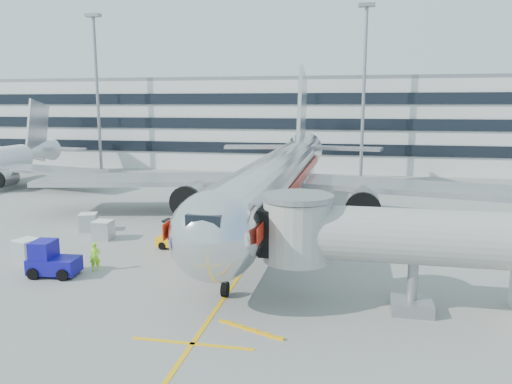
% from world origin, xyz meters
% --- Properties ---
extents(ground, '(180.00, 180.00, 0.00)m').
position_xyz_m(ground, '(0.00, 0.00, 0.00)').
color(ground, gray).
rests_on(ground, ground).
extents(lead_in_line, '(0.25, 70.00, 0.01)m').
position_xyz_m(lead_in_line, '(0.00, 10.00, 0.01)').
color(lead_in_line, '#FBB70D').
rests_on(lead_in_line, ground).
extents(stop_bar, '(6.00, 0.25, 0.01)m').
position_xyz_m(stop_bar, '(0.00, -14.00, 0.01)').
color(stop_bar, '#FBB70D').
rests_on(stop_bar, ground).
extents(main_jet, '(50.95, 48.70, 16.06)m').
position_xyz_m(main_jet, '(0.00, 11.72, 4.23)').
color(main_jet, silver).
rests_on(main_jet, ground).
extents(jet_bridge, '(17.80, 4.50, 7.00)m').
position_xyz_m(jet_bridge, '(12.18, -8.00, 3.87)').
color(jet_bridge, silver).
rests_on(jet_bridge, ground).
extents(terminal, '(150.00, 24.25, 15.60)m').
position_xyz_m(terminal, '(0.00, 57.95, 7.80)').
color(terminal, silver).
rests_on(terminal, ground).
extents(light_mast_west, '(2.40, 1.20, 25.45)m').
position_xyz_m(light_mast_west, '(-35.00, 42.00, 14.88)').
color(light_mast_west, gray).
rests_on(light_mast_west, ground).
extents(light_mast_centre, '(2.40, 1.20, 25.45)m').
position_xyz_m(light_mast_centre, '(8.00, 42.00, 14.88)').
color(light_mast_centre, gray).
rests_on(light_mast_centre, ground).
extents(belt_loader, '(4.83, 2.09, 2.27)m').
position_xyz_m(belt_loader, '(-5.55, 0.88, 0.65)').
color(belt_loader, '#FFB00A').
rests_on(belt_loader, ground).
extents(baggage_tug, '(3.27, 2.25, 2.35)m').
position_xyz_m(baggage_tug, '(-12.14, -6.76, 1.02)').
color(baggage_tug, '#110C8B').
rests_on(baggage_tug, ground).
extents(cargo_container_left, '(1.57, 1.57, 1.58)m').
position_xyz_m(cargo_container_left, '(-13.24, 2.18, 0.80)').
color(cargo_container_left, '#B9BCC1').
rests_on(cargo_container_left, ground).
extents(cargo_container_right, '(1.89, 1.89, 1.57)m').
position_xyz_m(cargo_container_right, '(-15.94, 4.53, 0.79)').
color(cargo_container_right, '#B9BCC1').
rests_on(cargo_container_right, ground).
extents(cargo_container_front, '(1.85, 1.85, 1.58)m').
position_xyz_m(cargo_container_front, '(-15.80, -4.20, 0.79)').
color(cargo_container_front, '#B9BCC1').
rests_on(cargo_container_front, ground).
extents(ramp_worker, '(0.83, 0.70, 1.93)m').
position_xyz_m(ramp_worker, '(-9.81, -5.27, 0.96)').
color(ramp_worker, '#8EEC18').
rests_on(ramp_worker, ground).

